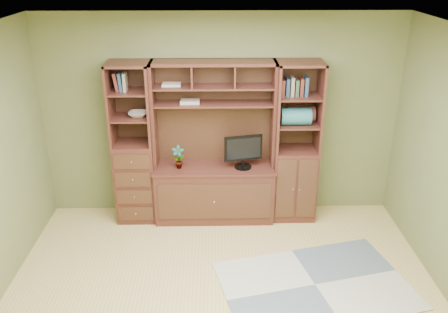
{
  "coord_description": "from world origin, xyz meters",
  "views": [
    {
      "loc": [
        -0.07,
        -3.71,
        3.23
      ],
      "look_at": [
        0.03,
        1.2,
        1.1
      ],
      "focal_mm": 38.0,
      "sensor_mm": 36.0,
      "label": 1
    }
  ],
  "objects_px": {
    "left_tower": "(134,144)",
    "right_tower": "(296,143)",
    "center_hutch": "(214,145)",
    "monitor": "(243,146)"
  },
  "relations": [
    {
      "from": "left_tower",
      "to": "monitor",
      "type": "relative_size",
      "value": 3.49
    },
    {
      "from": "monitor",
      "to": "right_tower",
      "type": "bearing_deg",
      "value": -6.33
    },
    {
      "from": "left_tower",
      "to": "monitor",
      "type": "xyz_separation_m",
      "value": [
        1.36,
        -0.07,
        -0.0
      ]
    },
    {
      "from": "left_tower",
      "to": "right_tower",
      "type": "xyz_separation_m",
      "value": [
        2.02,
        0.0,
        0.0
      ]
    },
    {
      "from": "center_hutch",
      "to": "monitor",
      "type": "height_order",
      "value": "center_hutch"
    },
    {
      "from": "center_hutch",
      "to": "right_tower",
      "type": "relative_size",
      "value": 1.0
    },
    {
      "from": "right_tower",
      "to": "monitor",
      "type": "bearing_deg",
      "value": -173.54
    },
    {
      "from": "center_hutch",
      "to": "left_tower",
      "type": "bearing_deg",
      "value": 177.71
    },
    {
      "from": "left_tower",
      "to": "monitor",
      "type": "distance_m",
      "value": 1.36
    },
    {
      "from": "monitor",
      "to": "left_tower",
      "type": "bearing_deg",
      "value": 164.06
    }
  ]
}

